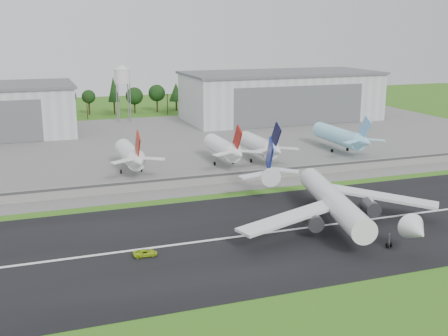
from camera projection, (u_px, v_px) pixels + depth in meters
name	position (u px, v px, depth m)	size (l,w,h in m)	color
ground	(290.00, 248.00, 125.14)	(600.00, 600.00, 0.00)	#376317
runway	(272.00, 232.00, 134.27)	(320.00, 60.00, 0.10)	black
runway_centerline	(272.00, 232.00, 134.25)	(220.00, 1.00, 0.02)	white
apron	(163.00, 145.00, 234.75)	(320.00, 150.00, 0.10)	slate
blast_fence	(212.00, 179.00, 174.93)	(240.00, 0.61, 3.50)	gray
hangar_east	(281.00, 96.00, 297.18)	(102.00, 47.00, 25.20)	silver
water_tower	(122.00, 74.00, 286.53)	(8.40, 8.40, 29.40)	#99999E
utility_poles	(129.00, 117.00, 307.83)	(230.00, 3.00, 12.00)	black
treeline	(124.00, 113.00, 321.54)	(320.00, 16.00, 22.00)	black
main_airliner	(334.00, 206.00, 138.08)	(55.76, 58.72, 18.17)	white
ground_vehicle	(145.00, 253.00, 120.08)	(2.38, 5.16, 1.43)	#A2C517
parked_jet_red_a	(131.00, 155.00, 186.64)	(7.36, 31.29, 16.90)	white
parked_jet_red_b	(225.00, 149.00, 197.49)	(7.36, 31.29, 16.80)	white
parked_jet_navy	(262.00, 146.00, 202.04)	(7.36, 31.29, 16.85)	white
parked_jet_skyblue	(342.00, 137.00, 218.47)	(7.36, 37.29, 17.00)	#92E0FD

